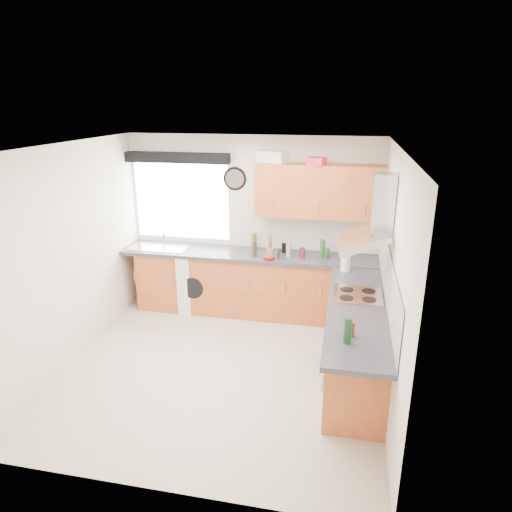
% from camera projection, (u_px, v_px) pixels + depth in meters
% --- Properties ---
extents(ground_plane, '(3.60, 3.60, 0.00)m').
position_uv_depth(ground_plane, '(220.00, 367.00, 5.29)').
color(ground_plane, beige).
extents(ceiling, '(3.60, 3.60, 0.02)m').
position_uv_depth(ceiling, '(214.00, 147.00, 4.48)').
color(ceiling, white).
rests_on(ceiling, wall_back).
extents(wall_back, '(3.60, 0.02, 2.50)m').
position_uv_depth(wall_back, '(252.00, 224.00, 6.56)').
color(wall_back, silver).
rests_on(wall_back, ground_plane).
extents(wall_front, '(3.60, 0.02, 2.50)m').
position_uv_depth(wall_front, '(147.00, 353.00, 3.22)').
color(wall_front, silver).
rests_on(wall_front, ground_plane).
extents(wall_left, '(0.02, 3.60, 2.50)m').
position_uv_depth(wall_left, '(66.00, 256.00, 5.23)').
color(wall_left, silver).
rests_on(wall_left, ground_plane).
extents(wall_right, '(0.02, 3.60, 2.50)m').
position_uv_depth(wall_right, '(391.00, 279.00, 4.55)').
color(wall_right, silver).
rests_on(wall_right, ground_plane).
extents(window, '(1.40, 0.02, 1.10)m').
position_uv_depth(window, '(182.00, 201.00, 6.65)').
color(window, white).
rests_on(window, wall_back).
extents(window_blind, '(1.50, 0.18, 0.14)m').
position_uv_depth(window_blind, '(177.00, 158.00, 6.36)').
color(window_blind, black).
rests_on(window_blind, wall_back).
extents(splashback, '(0.01, 3.00, 0.54)m').
position_uv_depth(splashback, '(387.00, 275.00, 4.85)').
color(splashback, white).
rests_on(splashback, wall_right).
extents(base_cab_back, '(3.00, 0.58, 0.86)m').
position_uv_depth(base_cab_back, '(241.00, 284.00, 6.57)').
color(base_cab_back, '#A64D23').
rests_on(base_cab_back, ground_plane).
extents(base_cab_corner, '(0.60, 0.60, 0.86)m').
position_uv_depth(base_cab_corner, '(354.00, 293.00, 6.26)').
color(base_cab_corner, '#A64D23').
rests_on(base_cab_corner, ground_plane).
extents(base_cab_right, '(0.58, 2.10, 0.86)m').
position_uv_depth(base_cab_right, '(356.00, 341.00, 5.01)').
color(base_cab_right, '#A64D23').
rests_on(base_cab_right, ground_plane).
extents(worktop_back, '(3.60, 0.62, 0.05)m').
position_uv_depth(worktop_back, '(248.00, 255.00, 6.40)').
color(worktop_back, '#2F2E34').
rests_on(worktop_back, base_cab_back).
extents(worktop_right, '(0.62, 2.42, 0.05)m').
position_uv_depth(worktop_right, '(358.00, 309.00, 4.72)').
color(worktop_right, '#2F2E34').
rests_on(worktop_right, base_cab_right).
extents(sink, '(0.84, 0.46, 0.10)m').
position_uv_depth(sink, '(159.00, 245.00, 6.63)').
color(sink, '#B2B2B2').
rests_on(sink, worktop_back).
extents(oven, '(0.56, 0.58, 0.85)m').
position_uv_depth(oven, '(355.00, 335.00, 5.15)').
color(oven, black).
rests_on(oven, ground_plane).
extents(hob_plate, '(0.52, 0.52, 0.01)m').
position_uv_depth(hob_plate, '(358.00, 295.00, 4.99)').
color(hob_plate, '#B2B2B2').
rests_on(hob_plate, worktop_right).
extents(extractor_hood, '(0.52, 0.78, 0.66)m').
position_uv_depth(extractor_hood, '(374.00, 220.00, 4.70)').
color(extractor_hood, '#B2B2B2').
rests_on(extractor_hood, wall_right).
extents(upper_cabinets, '(1.70, 0.35, 0.70)m').
position_uv_depth(upper_cabinets, '(319.00, 191.00, 6.04)').
color(upper_cabinets, '#A64D23').
rests_on(upper_cabinets, wall_back).
extents(washing_machine, '(0.70, 0.68, 0.86)m').
position_uv_depth(washing_machine, '(199.00, 280.00, 6.70)').
color(washing_machine, white).
rests_on(washing_machine, ground_plane).
extents(wall_clock, '(0.33, 0.04, 0.33)m').
position_uv_depth(wall_clock, '(235.00, 179.00, 6.38)').
color(wall_clock, black).
rests_on(wall_clock, wall_back).
extents(casserole, '(0.42, 0.35, 0.15)m').
position_uv_depth(casserole, '(273.00, 156.00, 6.11)').
color(casserole, white).
rests_on(casserole, upper_cabinets).
extents(storage_box, '(0.26, 0.24, 0.10)m').
position_uv_depth(storage_box, '(316.00, 161.00, 5.82)').
color(storage_box, '#BC2A35').
rests_on(storage_box, upper_cabinets).
extents(utensil_pot, '(0.12, 0.12, 0.14)m').
position_uv_depth(utensil_pot, '(270.00, 253.00, 6.16)').
color(utensil_pot, slate).
rests_on(utensil_pot, worktop_back).
extents(kitchen_roll, '(0.15, 0.15, 0.26)m').
position_uv_depth(kitchen_roll, '(346.00, 261.00, 5.68)').
color(kitchen_roll, white).
rests_on(kitchen_roll, worktop_right).
extents(tomato_cluster, '(0.14, 0.14, 0.06)m').
position_uv_depth(tomato_cluster, '(269.00, 257.00, 6.13)').
color(tomato_cluster, '#B41809').
rests_on(tomato_cluster, worktop_back).
extents(jar_0, '(0.04, 0.04, 0.14)m').
position_uv_depth(jar_0, '(279.00, 253.00, 6.14)').
color(jar_0, '#36261E').
rests_on(jar_0, worktop_back).
extents(jar_1, '(0.06, 0.06, 0.24)m').
position_uv_depth(jar_1, '(322.00, 248.00, 6.21)').
color(jar_1, navy).
rests_on(jar_1, worktop_back).
extents(jar_2, '(0.07, 0.07, 0.14)m').
position_uv_depth(jar_2, '(302.00, 253.00, 6.16)').
color(jar_2, navy).
rests_on(jar_2, worktop_back).
extents(jar_3, '(0.07, 0.07, 0.22)m').
position_uv_depth(jar_3, '(254.00, 248.00, 6.23)').
color(jar_3, '#362E1E').
rests_on(jar_3, worktop_back).
extents(jar_4, '(0.07, 0.07, 0.14)m').
position_uv_depth(jar_4, '(327.00, 253.00, 6.17)').
color(jar_4, '#1D4D1B').
rests_on(jar_4, worktop_back).
extents(jar_5, '(0.07, 0.07, 0.20)m').
position_uv_depth(jar_5, '(289.00, 250.00, 6.20)').
color(jar_5, '#9D9786').
rests_on(jar_5, worktop_back).
extents(jar_6, '(0.07, 0.07, 0.23)m').
position_uv_depth(jar_6, '(254.00, 241.00, 6.52)').
color(jar_6, brown).
rests_on(jar_6, worktop_back).
extents(jar_7, '(0.07, 0.07, 0.13)m').
position_uv_depth(jar_7, '(284.00, 248.00, 6.40)').
color(jar_7, black).
rests_on(jar_7, worktop_back).
extents(jar_8, '(0.07, 0.07, 0.23)m').
position_uv_depth(jar_8, '(322.00, 249.00, 6.20)').
color(jar_8, '#275920').
rests_on(jar_8, worktop_back).
extents(jar_9, '(0.06, 0.06, 0.12)m').
position_uv_depth(jar_9, '(303.00, 254.00, 6.14)').
color(jar_9, maroon).
rests_on(jar_9, worktop_back).
extents(bottle_0, '(0.05, 0.05, 0.14)m').
position_uv_depth(bottle_0, '(352.00, 329.00, 4.11)').
color(bottle_0, maroon).
rests_on(bottle_0, worktop_right).
extents(bottle_1, '(0.07, 0.07, 0.24)m').
position_uv_depth(bottle_1, '(348.00, 330.00, 3.99)').
color(bottle_1, '#153C17').
rests_on(bottle_1, worktop_right).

